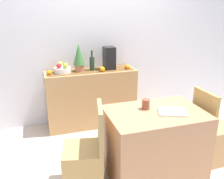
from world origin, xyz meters
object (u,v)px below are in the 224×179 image
at_px(sideboard_console, 91,98).
at_px(potted_plant, 79,57).
at_px(open_book, 172,112).
at_px(chair_by_corner, 212,140).
at_px(coffee_maker, 109,58).
at_px(wine_bottle, 92,63).
at_px(fruit_bowl, 63,70).
at_px(dining_table, 154,142).
at_px(chair_near_window, 85,163).
at_px(coffee_cup, 146,104).

height_order(sideboard_console, potted_plant, potted_plant).
distance_m(open_book, chair_by_corner, 0.80).
distance_m(sideboard_console, chair_by_corner, 1.80).
xyz_separation_m(coffee_maker, open_book, (0.25, -1.43, -0.30)).
height_order(wine_bottle, open_book, wine_bottle).
bearing_deg(coffee_maker, open_book, -80.14).
xyz_separation_m(fruit_bowl, potted_plant, (0.24, 0.00, 0.18)).
bearing_deg(wine_bottle, chair_by_corner, -49.99).
bearing_deg(dining_table, fruit_bowl, 120.40).
bearing_deg(potted_plant, open_book, -63.82).
bearing_deg(chair_near_window, coffee_maker, 63.52).
distance_m(fruit_bowl, open_book, 1.73).
bearing_deg(coffee_maker, chair_by_corner, -57.20).
bearing_deg(coffee_maker, coffee_cup, -88.69).
distance_m(dining_table, coffee_cup, 0.44).
relative_size(potted_plant, chair_by_corner, 0.45).
bearing_deg(coffee_maker, dining_table, -85.84).
distance_m(fruit_bowl, coffee_maker, 0.71).
bearing_deg(sideboard_console, chair_by_corner, -49.40).
height_order(sideboard_console, chair_near_window, chair_near_window).
height_order(open_book, chair_near_window, chair_near_window).
relative_size(open_book, chair_near_window, 0.31).
distance_m(wine_bottle, chair_by_corner, 1.92).
distance_m(open_book, chair_near_window, 1.05).
xyz_separation_m(potted_plant, open_book, (0.70, -1.43, -0.34)).
height_order(coffee_maker, potted_plant, potted_plant).
bearing_deg(fruit_bowl, chair_near_window, -89.18).
height_order(fruit_bowl, chair_by_corner, fruit_bowl).
distance_m(coffee_maker, chair_near_window, 1.71).
distance_m(potted_plant, open_book, 1.63).
bearing_deg(open_book, wine_bottle, 131.28).
height_order(fruit_bowl, dining_table, fruit_bowl).
bearing_deg(dining_table, wine_bottle, 104.99).
xyz_separation_m(coffee_maker, chair_by_corner, (0.88, -1.36, -0.78)).
distance_m(coffee_maker, chair_by_corner, 1.80).
xyz_separation_m(fruit_bowl, dining_table, (0.80, -1.36, -0.55)).
relative_size(dining_table, coffee_cup, 9.37).
bearing_deg(sideboard_console, potted_plant, 180.00).
height_order(potted_plant, dining_table, potted_plant).
xyz_separation_m(sideboard_console, dining_table, (0.39, -1.36, -0.07)).
xyz_separation_m(dining_table, chair_by_corner, (0.78, -0.00, -0.10)).
bearing_deg(coffee_cup, sideboard_console, 104.17).
bearing_deg(wine_bottle, potted_plant, 180.00).
relative_size(fruit_bowl, open_book, 0.86).
bearing_deg(chair_by_corner, open_book, -173.53).
xyz_separation_m(fruit_bowl, chair_by_corner, (1.58, -1.36, -0.65)).
distance_m(wine_bottle, potted_plant, 0.22).
bearing_deg(open_book, coffee_cup, 163.39).
height_order(dining_table, coffee_cup, coffee_cup).
bearing_deg(coffee_maker, chair_near_window, -116.48).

